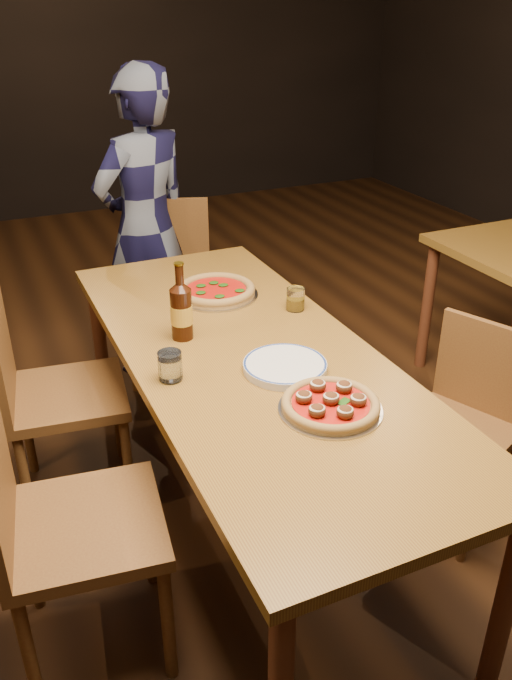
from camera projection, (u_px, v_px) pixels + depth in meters
name	position (u px, v px, depth m)	size (l,w,h in m)	color
ground	(251.00, 520.00, 2.60)	(9.00, 9.00, 0.00)	black
table_main	(250.00, 370.00, 2.28)	(0.80, 2.00, 0.75)	brown
chair_main_nw	(85.00, 524.00, 1.90)	(0.45, 0.45, 0.95)	brown
chair_main_sw	(67.00, 393.00, 2.54)	(0.44, 0.44, 0.94)	brown
chair_main_e	(456.00, 430.00, 2.43)	(0.38, 0.38, 0.82)	brown
chair_end	(168.00, 291.00, 3.42)	(0.44, 0.44, 0.94)	brown
pizza_meatball	(331.00, 404.00, 1.93)	(0.31, 0.31, 0.06)	#B7B7BF
pizza_margherita	(216.00, 291.00, 2.67)	(0.34, 0.34, 0.04)	#B7B7BF
plate_stack	(285.00, 366.00, 2.14)	(0.27, 0.27, 0.03)	white
beer_bottle	(181.00, 312.00, 2.30)	(0.08, 0.08, 0.28)	black
water_glass	(170.00, 366.00, 2.07)	(0.08, 0.08, 0.10)	white
amber_glass	(296.00, 299.00, 2.54)	(0.07, 0.07, 0.09)	#997011
diner	(146.00, 228.00, 3.34)	(0.57, 0.38, 1.57)	black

